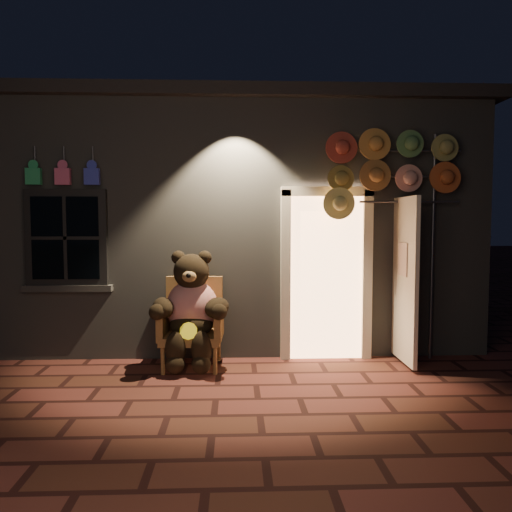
{
  "coord_description": "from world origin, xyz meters",
  "views": [
    {
      "loc": [
        0.2,
        -4.82,
        1.76
      ],
      "look_at": [
        0.44,
        1.0,
        1.35
      ],
      "focal_mm": 35.0,
      "sensor_mm": 36.0,
      "label": 1
    }
  ],
  "objects": [
    {
      "name": "teddy_bear",
      "position": [
        -0.33,
        1.05,
        0.71
      ],
      "size": [
        1.0,
        0.79,
        1.38
      ],
      "rotation": [
        0.0,
        0.0,
        -0.04
      ],
      "color": "#B71613",
      "rests_on": "ground"
    },
    {
      "name": "wicker_armchair",
      "position": [
        -0.33,
        1.19,
        0.53
      ],
      "size": [
        0.76,
        0.69,
        1.07
      ],
      "rotation": [
        0.0,
        0.0,
        -0.04
      ],
      "color": "olive",
      "rests_on": "ground"
    },
    {
      "name": "hat_rack",
      "position": [
        2.09,
        1.28,
        2.4
      ],
      "size": [
        1.68,
        0.22,
        2.86
      ],
      "color": "#59595E",
      "rests_on": "ground"
    },
    {
      "name": "shop_building",
      "position": [
        0.0,
        3.99,
        1.74
      ],
      "size": [
        7.3,
        5.95,
        3.51
      ],
      "color": "slate",
      "rests_on": "ground"
    },
    {
      "name": "ground",
      "position": [
        0.0,
        0.0,
        0.0
      ],
      "size": [
        60.0,
        60.0,
        0.0
      ],
      "primitive_type": "plane",
      "color": "brown",
      "rests_on": "ground"
    }
  ]
}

